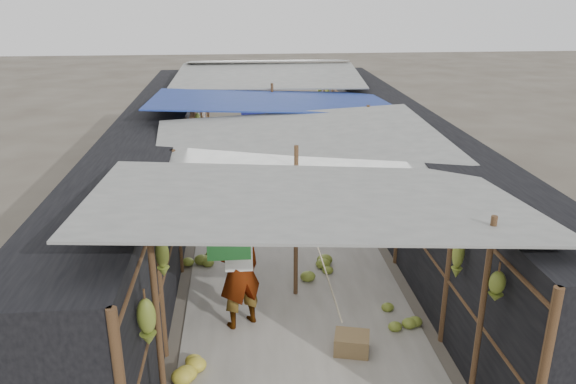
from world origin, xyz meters
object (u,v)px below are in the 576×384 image
object	(u,v)px
crate_near	(352,344)
shopper_blue	(261,148)
vendor_seated	(324,141)
black_basin	(322,216)
vendor_elderly	(239,270)

from	to	relation	value
crate_near	shopper_blue	distance (m)	7.91
vendor_seated	shopper_blue	bearing A→B (deg)	-71.13
crate_near	vendor_seated	world-z (taller)	vendor_seated
crate_near	shopper_blue	bearing A→B (deg)	110.85
crate_near	black_basin	xyz separation A→B (m)	(0.28, 4.81, -0.05)
crate_near	shopper_blue	xyz separation A→B (m)	(-0.94, 7.82, 0.74)
black_basin	vendor_seated	xyz separation A→B (m)	(0.79, 4.96, 0.40)
crate_near	vendor_elderly	size ratio (longest dim) A/B	0.26
crate_near	vendor_seated	distance (m)	9.83
black_basin	vendor_seated	world-z (taller)	vendor_seated
black_basin	shopper_blue	bearing A→B (deg)	112.01
crate_near	vendor_seated	bearing A→B (deg)	97.75
black_basin	vendor_elderly	world-z (taller)	vendor_elderly
vendor_seated	black_basin	bearing A→B (deg)	-34.37
black_basin	vendor_elderly	bearing A→B (deg)	-114.78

